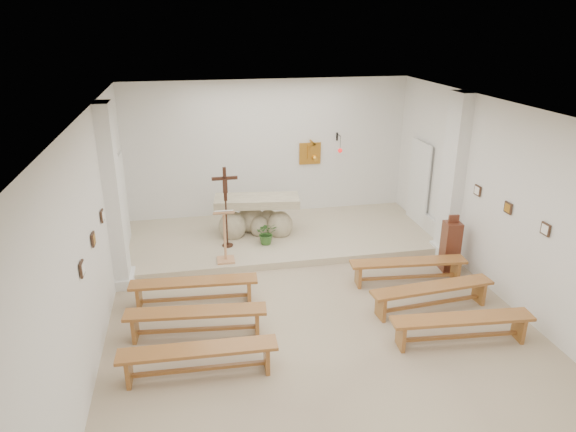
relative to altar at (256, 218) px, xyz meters
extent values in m
cube|color=#C9B791|center=(0.54, -3.60, -0.53)|extent=(7.00, 10.00, 0.00)
cube|color=white|center=(-2.95, -3.60, 1.22)|extent=(0.02, 10.00, 3.50)
cube|color=white|center=(4.03, -3.60, 1.22)|extent=(0.02, 10.00, 3.50)
cube|color=white|center=(0.54, 1.39, 1.22)|extent=(7.00, 0.02, 3.50)
cube|color=silver|center=(0.54, -3.60, 2.96)|extent=(7.00, 10.00, 0.02)
cube|color=#BBAE90|center=(0.54, -0.10, -0.45)|extent=(6.98, 3.00, 0.15)
cube|color=white|center=(-2.83, -1.60, 1.22)|extent=(0.26, 0.55, 3.50)
cube|color=white|center=(3.91, -1.60, 1.22)|extent=(0.26, 0.55, 3.50)
cube|color=gold|center=(1.59, 1.36, 1.12)|extent=(0.55, 0.04, 0.55)
cube|color=black|center=(2.29, 1.37, 1.52)|extent=(0.04, 0.02, 0.20)
cylinder|color=black|center=(2.29, 1.22, 1.59)|extent=(0.02, 0.30, 0.02)
cylinder|color=black|center=(2.29, 1.07, 1.42)|extent=(0.01, 0.01, 0.34)
sphere|color=red|center=(2.29, 1.07, 1.23)|extent=(0.11, 0.11, 0.11)
cube|color=#3B261A|center=(-2.93, -4.40, 1.19)|extent=(0.03, 0.20, 0.20)
cube|color=#3B261A|center=(-2.93, -3.40, 1.19)|extent=(0.03, 0.20, 0.20)
cube|color=#3B261A|center=(-2.93, -2.40, 1.19)|extent=(0.03, 0.20, 0.20)
cube|color=#3B261A|center=(4.01, -4.40, 1.19)|extent=(0.03, 0.20, 0.20)
cube|color=#3B261A|center=(4.01, -3.40, 1.19)|extent=(0.03, 0.20, 0.20)
cube|color=#3B261A|center=(4.01, -2.40, 1.19)|extent=(0.03, 0.20, 0.20)
cube|color=silver|center=(-2.89, -0.90, -0.26)|extent=(0.10, 0.85, 0.52)
cube|color=silver|center=(3.97, -0.90, -0.26)|extent=(0.10, 0.85, 0.52)
ellipsoid|color=beige|center=(-0.56, -0.09, -0.12)|extent=(0.62, 0.53, 0.70)
ellipsoid|color=beige|center=(0.52, -0.19, -0.13)|extent=(0.58, 0.49, 0.66)
ellipsoid|color=beige|center=(-0.11, 0.20, -0.10)|extent=(0.66, 0.56, 0.62)
ellipsoid|color=beige|center=(0.30, 0.12, -0.15)|extent=(0.54, 0.46, 0.58)
ellipsoid|color=beige|center=(0.07, -0.06, -0.19)|extent=(0.45, 0.39, 0.54)
cube|color=beige|center=(0.02, 0.00, 0.43)|extent=(1.99, 0.98, 0.19)
cube|color=tan|center=(-0.83, -1.30, -0.36)|extent=(0.36, 0.36, 0.04)
cylinder|color=tan|center=(-0.83, -1.30, 0.13)|extent=(0.05, 0.05, 1.01)
cube|color=tan|center=(-0.83, -1.32, 0.69)|extent=(0.43, 0.31, 0.16)
cube|color=white|center=(-0.83, -1.36, 0.74)|extent=(0.37, 0.25, 0.13)
cylinder|color=#341910|center=(-0.72, -0.56, -0.36)|extent=(0.24, 0.24, 0.03)
cylinder|color=#341910|center=(-0.72, -0.56, 0.16)|extent=(0.04, 0.04, 1.08)
cube|color=#341910|center=(-0.72, -0.56, 1.05)|extent=(0.07, 0.05, 0.74)
cube|color=#341910|center=(-0.72, -0.56, 1.17)|extent=(0.54, 0.06, 0.07)
cube|color=#341910|center=(-0.72, -0.59, 1.02)|extent=(0.10, 0.04, 0.31)
imported|color=#336026|center=(0.14, -0.61, -0.12)|extent=(0.46, 0.40, 0.51)
cube|color=#5A2D19|center=(3.64, -2.30, -0.01)|extent=(0.35, 0.35, 1.04)
cube|color=#5A2D19|center=(3.64, -2.30, 0.59)|extent=(0.21, 0.07, 0.17)
cube|color=#9E6B2E|center=(-1.50, -2.66, -0.08)|extent=(2.27, 0.52, 0.05)
cube|color=#9E6B2E|center=(-2.47, -2.59, -0.31)|extent=(0.08, 0.33, 0.43)
cube|color=#9E6B2E|center=(-0.53, -2.73, -0.31)|extent=(0.08, 0.33, 0.43)
cube|color=#9E6B2E|center=(-1.50, -2.66, -0.41)|extent=(1.90, 0.20, 0.05)
cube|color=#9E6B2E|center=(2.58, -2.66, -0.08)|extent=(2.28, 0.56, 0.05)
cube|color=#9E6B2E|center=(1.61, -2.57, -0.31)|extent=(0.09, 0.33, 0.43)
cube|color=#9E6B2E|center=(3.54, -2.75, -0.31)|extent=(0.09, 0.33, 0.43)
cube|color=#9E6B2E|center=(2.58, -2.66, -0.41)|extent=(1.89, 0.23, 0.05)
cube|color=#9E6B2E|center=(-1.50, -3.68, -0.08)|extent=(2.28, 0.59, 0.05)
cube|color=#9E6B2E|center=(-2.47, -3.58, -0.31)|extent=(0.10, 0.33, 0.43)
cube|color=#9E6B2E|center=(-0.53, -3.79, -0.31)|extent=(0.10, 0.33, 0.43)
cube|color=#9E6B2E|center=(-1.50, -3.68, -0.41)|extent=(1.89, 0.26, 0.05)
cube|color=#9E6B2E|center=(2.58, -3.68, -0.08)|extent=(2.28, 0.54, 0.05)
cube|color=#9E6B2E|center=(1.60, -3.76, -0.31)|extent=(0.09, 0.33, 0.43)
cube|color=#9E6B2E|center=(3.55, -3.60, -0.31)|extent=(0.09, 0.33, 0.43)
cube|color=#9E6B2E|center=(2.58, -3.68, -0.41)|extent=(1.89, 0.21, 0.05)
cube|color=#9E6B2E|center=(-1.50, -4.70, -0.08)|extent=(2.27, 0.44, 0.05)
cube|color=#9E6B2E|center=(-2.47, -4.67, -0.31)|extent=(0.07, 0.33, 0.43)
cube|color=#9E6B2E|center=(-0.53, -4.74, -0.31)|extent=(0.07, 0.33, 0.43)
cube|color=#9E6B2E|center=(-1.50, -4.70, -0.41)|extent=(1.90, 0.13, 0.05)
cube|color=#9E6B2E|center=(2.58, -4.70, -0.08)|extent=(2.28, 0.55, 0.05)
cube|color=#9E6B2E|center=(1.61, -4.62, -0.31)|extent=(0.09, 0.33, 0.43)
cube|color=#9E6B2E|center=(3.55, -4.79, -0.31)|extent=(0.09, 0.33, 0.43)
cube|color=#9E6B2E|center=(2.58, -4.70, -0.41)|extent=(1.89, 0.22, 0.05)
camera|label=1|loc=(-1.46, -10.92, 4.29)|focal=32.00mm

